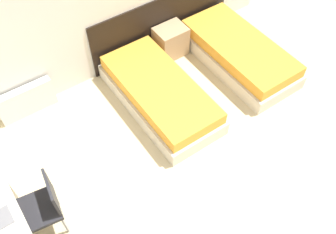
{
  "coord_description": "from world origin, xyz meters",
  "views": [
    {
      "loc": [
        -1.65,
        -0.33,
        4.31
      ],
      "look_at": [
        0.0,
        2.05,
        0.55
      ],
      "focal_mm": 40.0,
      "sensor_mm": 36.0,
      "label": 1
    }
  ],
  "objects_px": {
    "bed_near_window": "(160,94)",
    "chair_near_laptop": "(43,205)",
    "nightstand": "(171,41)",
    "bed_near_door": "(239,53)"
  },
  "relations": [
    {
      "from": "bed_near_door",
      "to": "nightstand",
      "type": "relative_size",
      "value": 3.93
    },
    {
      "from": "nightstand",
      "to": "chair_near_laptop",
      "type": "xyz_separation_m",
      "value": [
        -2.85,
        -1.61,
        0.22
      ]
    },
    {
      "from": "nightstand",
      "to": "chair_near_laptop",
      "type": "distance_m",
      "value": 3.28
    },
    {
      "from": "bed_near_window",
      "to": "chair_near_laptop",
      "type": "distance_m",
      "value": 2.25
    },
    {
      "from": "bed_near_door",
      "to": "chair_near_laptop",
      "type": "xyz_separation_m",
      "value": [
        -3.61,
        -0.8,
        0.27
      ]
    },
    {
      "from": "bed_near_window",
      "to": "nightstand",
      "type": "relative_size",
      "value": 3.93
    },
    {
      "from": "nightstand",
      "to": "chair_near_laptop",
      "type": "relative_size",
      "value": 0.6
    },
    {
      "from": "chair_near_laptop",
      "to": "bed_near_window",
      "type": "bearing_deg",
      "value": 29.37
    },
    {
      "from": "bed_near_window",
      "to": "chair_near_laptop",
      "type": "xyz_separation_m",
      "value": [
        -2.09,
        -0.8,
        0.27
      ]
    },
    {
      "from": "bed_near_window",
      "to": "chair_near_laptop",
      "type": "relative_size",
      "value": 2.37
    }
  ]
}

